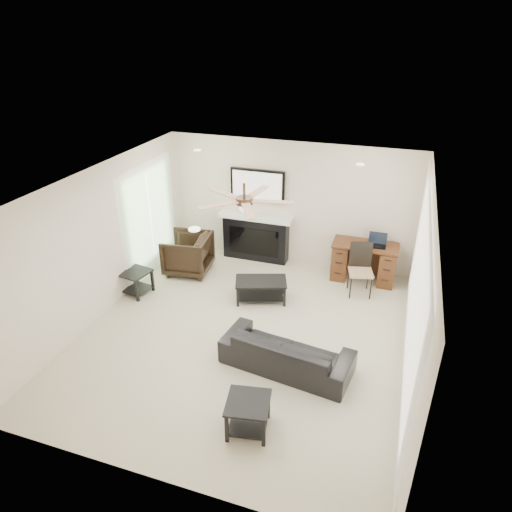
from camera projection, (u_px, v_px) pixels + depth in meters
The scene contains 10 objects.
room_shell at pixel (256, 240), 6.57m from camera, with size 5.50×5.54×2.52m.
sofa at pixel (287, 352), 6.53m from camera, with size 1.88×0.73×0.55m, color black.
armchair at pixel (188, 254), 9.01m from camera, with size 0.85×0.87×0.79m, color black.
coffee_table at pixel (261, 290), 8.16m from camera, with size 0.90×0.50×0.40m, color black.
end_table_near at pixel (248, 415), 5.54m from camera, with size 0.52×0.52×0.45m, color black.
end_table_left at pixel (136, 282), 8.36m from camera, with size 0.50×0.50×0.45m, color black.
fireplace_unit at pixel (256, 217), 9.25m from camera, with size 1.52×0.34×1.91m, color black.
desk at pixel (364, 262), 8.73m from camera, with size 1.22×0.56×0.76m, color #381A0E.
desk_chair at pixel (361, 271), 8.21m from camera, with size 0.42×0.44×0.97m, color black.
laptop at pixel (377, 241), 8.43m from camera, with size 0.33×0.24×0.23m, color black.
Camera 1 is at (2.05, -5.57, 4.49)m, focal length 32.00 mm.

